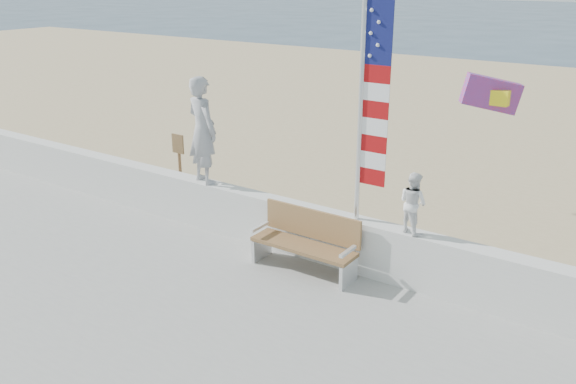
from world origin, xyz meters
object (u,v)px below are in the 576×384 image
flag (369,102)px  child (413,203)px  adult (202,130)px  bench (306,241)px

flag → child: bearing=0.0°
adult → bench: 2.98m
bench → adult: bearing=170.1°
child → flag: bearing=21.7°
child → bench: (-1.61, -0.45, -0.87)m
child → flag: size_ratio=0.27×
child → adult: bearing=21.7°
bench → child: bearing=15.8°
child → bench: bearing=37.5°
flag → bench: bearing=-150.0°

